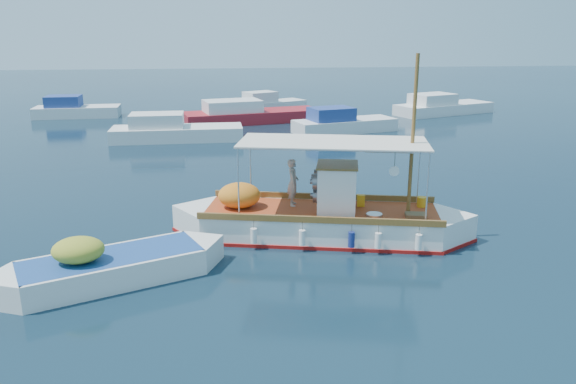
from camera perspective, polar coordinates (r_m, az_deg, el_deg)
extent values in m
plane|color=black|center=(17.89, 1.91, -4.33)|extent=(160.00, 160.00, 0.00)
cube|color=white|center=(17.66, 3.34, -3.47)|extent=(7.50, 3.93, 1.05)
cube|color=white|center=(18.16, -8.01, -3.04)|extent=(2.32, 2.32, 1.05)
cube|color=white|center=(17.87, 14.89, -3.76)|extent=(2.32, 2.32, 1.05)
cube|color=#9F120F|center=(17.77, 3.33, -4.42)|extent=(7.61, 4.02, 0.17)
cube|color=#A43C19|center=(17.50, 3.37, -1.91)|extent=(7.46, 3.74, 0.06)
cube|color=brown|center=(18.61, 3.56, -0.43)|extent=(7.08, 1.72, 0.19)
cube|color=brown|center=(16.32, 3.17, -2.83)|extent=(7.08, 1.72, 0.19)
cube|color=white|center=(17.27, 4.99, 0.36)|extent=(1.39, 1.46, 1.43)
cube|color=brown|center=(17.08, 5.05, 2.76)|extent=(1.51, 1.58, 0.06)
cylinder|color=slate|center=(16.92, 2.89, 1.07)|extent=(0.31, 0.51, 0.48)
cylinder|color=slate|center=(17.51, 3.01, 1.59)|extent=(0.31, 0.51, 0.48)
cylinder|color=slate|center=(17.36, 2.93, -0.34)|extent=(0.31, 0.51, 0.48)
cylinder|color=brown|center=(17.00, 12.56, 5.55)|extent=(0.14, 0.14, 4.77)
cylinder|color=brown|center=(17.01, 9.93, 4.39)|extent=(1.69, 0.46, 0.08)
cylinder|color=silver|center=(18.46, -3.83, 2.56)|extent=(0.05, 0.05, 2.14)
cylinder|color=silver|center=(16.46, -5.06, 0.85)|extent=(0.05, 0.05, 2.14)
cylinder|color=silver|center=(18.34, 13.16, 2.08)|extent=(0.05, 0.05, 2.14)
cylinder|color=silver|center=(16.33, 14.00, 0.30)|extent=(0.05, 0.05, 2.14)
cube|color=beige|center=(16.94, 4.62, 5.09)|extent=(5.99, 3.49, 0.04)
ellipsoid|color=orange|center=(17.67, -4.97, -0.34)|extent=(1.55, 1.40, 0.80)
cube|color=orange|center=(17.93, 7.42, -0.87)|extent=(0.27, 0.22, 0.38)
cylinder|color=orange|center=(18.23, 13.41, -0.99)|extent=(0.34, 0.34, 0.32)
cube|color=brown|center=(17.23, 12.86, -2.33)|extent=(0.70, 0.56, 0.11)
cylinder|color=#B2B2B2|center=(16.98, 8.76, -2.37)|extent=(0.57, 0.57, 0.11)
cylinder|color=white|center=(16.15, 10.74, 2.09)|extent=(0.29, 0.09, 0.29)
cylinder|color=white|center=(16.57, -3.50, -4.47)|extent=(0.23, 0.23, 0.46)
cylinder|color=navy|center=(16.36, 6.46, -4.82)|extent=(0.23, 0.23, 0.46)
cylinder|color=white|center=(16.50, 13.12, -4.97)|extent=(0.23, 0.23, 0.46)
imported|color=#AA9B8D|center=(17.71, 0.50, 0.98)|extent=(0.44, 0.60, 1.51)
cube|color=white|center=(15.33, -17.38, -7.73)|extent=(4.81, 3.36, 0.88)
cube|color=white|center=(15.10, -25.77, -9.04)|extent=(1.61, 1.61, 0.88)
cube|color=white|center=(15.88, -9.46, -6.33)|extent=(1.61, 1.61, 0.88)
cube|color=navy|center=(15.17, -17.51, -6.28)|extent=(4.74, 3.18, 0.05)
ellipsoid|color=#A1A62F|center=(14.93, -20.54, -5.54)|extent=(1.59, 1.47, 0.64)
cube|color=silver|center=(33.71, -11.16, 5.69)|extent=(7.59, 2.55, 1.00)
cube|color=silver|center=(33.64, -13.18, 7.10)|extent=(3.06, 2.10, 0.80)
cube|color=maroon|center=(39.75, -3.61, 7.52)|extent=(9.94, 4.88, 1.00)
cube|color=silver|center=(39.25, -5.66, 8.69)|extent=(4.26, 3.18, 0.80)
cube|color=silver|center=(36.00, 5.78, 6.57)|extent=(6.86, 3.86, 1.00)
cube|color=navy|center=(35.41, 4.42, 7.92)|extent=(3.01, 2.50, 0.80)
cube|color=silver|center=(45.30, 15.53, 8.04)|extent=(8.31, 5.26, 1.00)
cube|color=silver|center=(44.39, 14.49, 9.13)|extent=(3.74, 3.20, 0.80)
cube|color=silver|center=(44.80, -20.58, 7.51)|extent=(6.15, 2.58, 1.00)
cube|color=navy|center=(44.87, -21.84, 8.56)|extent=(2.51, 2.06, 0.80)
cube|color=silver|center=(45.06, -1.87, 8.57)|extent=(6.10, 4.44, 1.00)
cube|color=silver|center=(44.50, -2.84, 9.63)|extent=(2.85, 2.58, 0.80)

